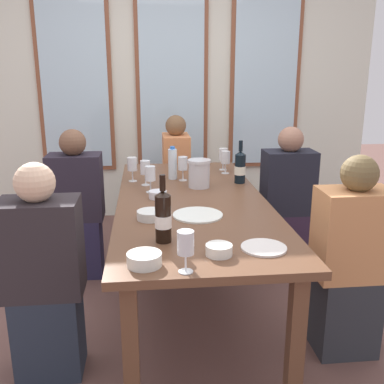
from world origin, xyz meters
TOP-DOWN VIEW (x-y plane):
  - ground_plane at (0.00, 0.00)m, footprint 12.00×12.00m
  - back_wall_with_windows at (0.00, 1.96)m, footprint 4.11×0.10m
  - dining_table at (0.00, 0.00)m, footprint 0.91×2.14m
  - white_plate_0 at (-0.00, -0.32)m, footprint 0.28×0.28m
  - white_plate_1 at (0.24, -0.81)m, footprint 0.21×0.21m
  - metal_pitcher at (0.08, 0.28)m, footprint 0.16×0.16m
  - wine_bottle_0 at (0.38, 0.36)m, footprint 0.08×0.08m
  - wine_bottle_1 at (-0.20, -0.68)m, footprint 0.08×0.08m
  - tasting_bowl_0 at (0.03, -0.86)m, footprint 0.12×0.12m
  - tasting_bowl_1 at (-0.21, 0.04)m, footprint 0.11×0.11m
  - tasting_bowl_2 at (-0.26, -0.35)m, footprint 0.15×0.15m
  - tasting_bowl_3 at (-0.29, -0.93)m, footprint 0.15×0.15m
  - water_bottle at (-0.09, 0.53)m, footprint 0.06×0.06m
  - wine_glass_0 at (0.33, 0.66)m, footprint 0.07×0.07m
  - wine_glass_1 at (-0.25, 0.18)m, footprint 0.07×0.07m
  - wine_glass_2 at (-0.13, -1.01)m, footprint 0.07×0.07m
  - wine_glass_3 at (-0.28, 0.37)m, footprint 0.07×0.07m
  - wine_glass_4 at (0.33, 0.78)m, footprint 0.07×0.07m
  - wine_glass_5 at (-0.38, 0.49)m, footprint 0.07×0.07m
  - wine_glass_6 at (-0.02, 0.47)m, footprint 0.07×0.07m
  - seated_person_0 at (-0.79, 0.56)m, footprint 0.38×0.24m
  - seated_person_1 at (0.79, 0.53)m, footprint 0.38×0.24m
  - seated_person_2 at (-0.79, -0.58)m, footprint 0.38×0.24m
  - seated_person_3 at (0.79, -0.56)m, footprint 0.38×0.24m
  - seated_person_4 at (0.00, 1.42)m, footprint 0.24×0.38m

SIDE VIEW (x-z plane):
  - ground_plane at x=0.00m, z-range 0.00..0.00m
  - seated_person_0 at x=-0.79m, z-range -0.03..1.08m
  - seated_person_1 at x=0.79m, z-range -0.03..1.08m
  - seated_person_2 at x=-0.79m, z-range -0.03..1.08m
  - seated_person_3 at x=0.79m, z-range -0.03..1.08m
  - seated_person_4 at x=0.00m, z-range -0.03..1.08m
  - dining_table at x=0.00m, z-range 0.29..1.03m
  - white_plate_0 at x=0.00m, z-range 0.74..0.75m
  - white_plate_1 at x=0.24m, z-range 0.74..0.75m
  - tasting_bowl_1 at x=-0.21m, z-range 0.74..0.79m
  - tasting_bowl_2 at x=-0.26m, z-range 0.74..0.79m
  - tasting_bowl_0 at x=0.03m, z-range 0.74..0.79m
  - tasting_bowl_3 at x=-0.29m, z-range 0.74..0.79m
  - metal_pitcher at x=0.08m, z-range 0.74..0.93m
  - water_bottle at x=-0.09m, z-range 0.73..0.97m
  - wine_bottle_0 at x=0.38m, z-range 0.70..1.00m
  - wine_glass_6 at x=-0.02m, z-range 0.77..0.94m
  - wine_glass_5 at x=-0.38m, z-range 0.77..0.94m
  - wine_glass_3 at x=-0.28m, z-range 0.77..0.94m
  - wine_glass_4 at x=0.33m, z-range 0.77..0.94m
  - wine_glass_0 at x=0.33m, z-range 0.77..0.95m
  - wine_glass_1 at x=-0.25m, z-range 0.77..0.95m
  - wine_glass_2 at x=-0.13m, z-range 0.77..0.95m
  - wine_bottle_1 at x=-0.20m, z-range 0.70..1.03m
  - back_wall_with_windows at x=0.00m, z-range 0.00..2.90m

